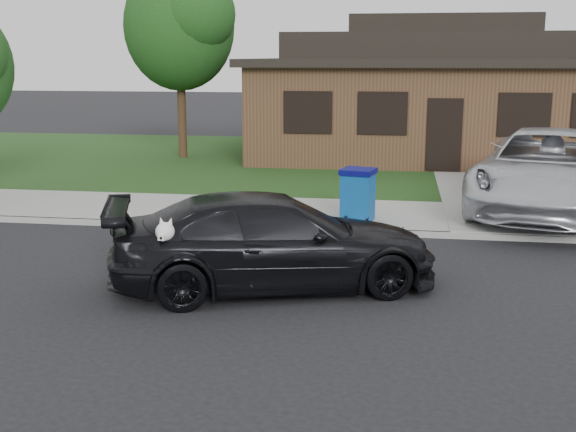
# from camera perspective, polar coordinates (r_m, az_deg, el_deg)

# --- Properties ---
(ground) EXTENTS (120.00, 120.00, 0.00)m
(ground) POSITION_cam_1_polar(r_m,az_deg,el_deg) (11.31, -5.54, -5.36)
(ground) COLOR black
(ground) RESTS_ON ground
(sidewalk) EXTENTS (60.00, 3.00, 0.12)m
(sidewalk) POSITION_cam_1_polar(r_m,az_deg,el_deg) (16.02, -1.15, 0.26)
(sidewalk) COLOR gray
(sidewalk) RESTS_ON ground
(curb) EXTENTS (60.00, 0.12, 0.12)m
(curb) POSITION_cam_1_polar(r_m,az_deg,el_deg) (14.58, -2.17, -0.98)
(curb) COLOR gray
(curb) RESTS_ON ground
(lawn) EXTENTS (60.00, 13.00, 0.13)m
(lawn) POSITION_cam_1_polar(r_m,az_deg,el_deg) (23.82, 2.17, 4.31)
(lawn) COLOR #193814
(lawn) RESTS_ON ground
(driveway) EXTENTS (4.50, 13.00, 0.14)m
(driveway) POSITION_cam_1_polar(r_m,az_deg,el_deg) (20.96, 17.72, 2.61)
(driveway) COLOR gray
(driveway) RESTS_ON ground
(sedan) EXTENTS (5.32, 3.46, 1.43)m
(sedan) POSITION_cam_1_polar(r_m,az_deg,el_deg) (10.91, -1.15, -2.04)
(sedan) COLOR black
(sedan) RESTS_ON ground
(minivan) EXTENTS (4.45, 6.88, 1.76)m
(minivan) POSITION_cam_1_polar(r_m,az_deg,el_deg) (16.75, 19.92, 3.40)
(minivan) COLOR silver
(minivan) RESTS_ON driveway
(recycling_bin) EXTENTS (0.78, 0.78, 1.09)m
(recycling_bin) POSITION_cam_1_polar(r_m,az_deg,el_deg) (14.95, 5.54, 1.70)
(recycling_bin) COLOR #0C478D
(recycling_bin) RESTS_ON sidewalk
(house) EXTENTS (12.60, 8.60, 4.65)m
(house) POSITION_cam_1_polar(r_m,az_deg,el_deg) (25.48, 11.84, 9.27)
(house) COLOR #422B1C
(house) RESTS_ON ground
(tree_0) EXTENTS (3.78, 3.60, 6.34)m
(tree_0) POSITION_cam_1_polar(r_m,az_deg,el_deg) (24.36, -8.31, 14.79)
(tree_0) COLOR #332114
(tree_0) RESTS_ON ground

